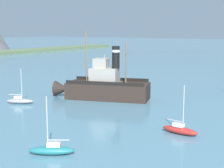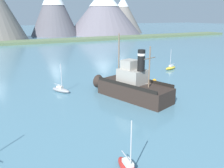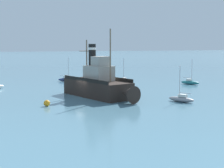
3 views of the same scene
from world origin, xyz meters
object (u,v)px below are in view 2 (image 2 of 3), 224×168
(sailboat_yellow, at_px, (171,68))
(mooring_buoy, at_px, (154,81))
(old_tugboat, at_px, (131,86))
(sailboat_grey, at_px, (61,90))

(sailboat_yellow, bearing_deg, mooring_buoy, -143.88)
(old_tugboat, bearing_deg, sailboat_grey, 139.78)
(sailboat_yellow, distance_m, mooring_buoy, 13.28)
(old_tugboat, relative_size, sailboat_grey, 3.01)
(old_tugboat, height_order, mooring_buoy, old_tugboat)
(sailboat_grey, bearing_deg, sailboat_yellow, 10.30)
(mooring_buoy, bearing_deg, old_tugboat, -148.82)
(old_tugboat, xyz_separation_m, mooring_buoy, (8.47, 5.12, -1.43))
(sailboat_yellow, bearing_deg, sailboat_grey, -169.70)
(old_tugboat, bearing_deg, mooring_buoy, 31.18)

